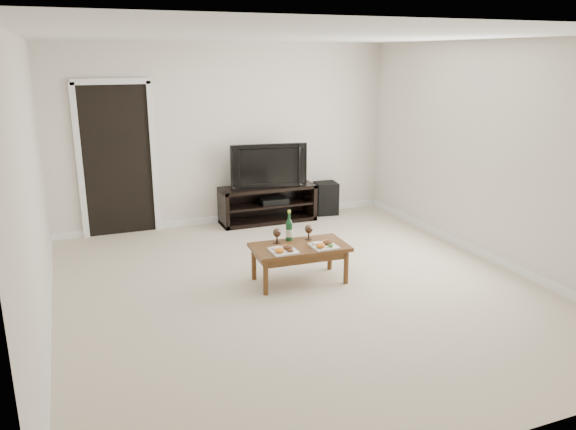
# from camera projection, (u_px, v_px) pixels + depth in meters

# --- Properties ---
(floor) EXTENTS (5.50, 5.50, 0.00)m
(floor) POSITION_uv_depth(u_px,v_px,m) (299.00, 289.00, 6.04)
(floor) COLOR beige
(floor) RESTS_ON ground
(back_wall) EXTENTS (5.00, 0.04, 2.60)m
(back_wall) POSITION_uv_depth(u_px,v_px,m) (226.00, 135.00, 8.16)
(back_wall) COLOR silver
(back_wall) RESTS_ON ground
(ceiling) EXTENTS (5.00, 5.50, 0.04)m
(ceiling) POSITION_uv_depth(u_px,v_px,m) (301.00, 34.00, 5.32)
(ceiling) COLOR white
(ceiling) RESTS_ON back_wall
(doorway) EXTENTS (0.90, 0.02, 2.05)m
(doorway) POSITION_uv_depth(u_px,v_px,m) (117.00, 161.00, 7.65)
(doorway) COLOR black
(doorway) RESTS_ON ground
(media_console) EXTENTS (1.43, 0.45, 0.55)m
(media_console) POSITION_uv_depth(u_px,v_px,m) (268.00, 204.00, 8.39)
(media_console) COLOR black
(media_console) RESTS_ON ground
(television) EXTENTS (1.13, 0.31, 0.65)m
(television) POSITION_uv_depth(u_px,v_px,m) (267.00, 165.00, 8.22)
(television) COLOR black
(television) RESTS_ON media_console
(av_receiver) EXTENTS (0.42, 0.33, 0.08)m
(av_receiver) POSITION_uv_depth(u_px,v_px,m) (274.00, 200.00, 8.40)
(av_receiver) COLOR black
(av_receiver) RESTS_ON media_console
(subwoofer) EXTENTS (0.38, 0.38, 0.50)m
(subwoofer) POSITION_uv_depth(u_px,v_px,m) (326.00, 198.00, 8.83)
(subwoofer) COLOR black
(subwoofer) RESTS_ON ground
(coffee_table) EXTENTS (1.06, 0.61, 0.42)m
(coffee_table) POSITION_uv_depth(u_px,v_px,m) (300.00, 263.00, 6.19)
(coffee_table) COLOR #543517
(coffee_table) RESTS_ON ground
(plate_left) EXTENTS (0.27, 0.27, 0.07)m
(plate_left) POSITION_uv_depth(u_px,v_px,m) (283.00, 249.00, 5.92)
(plate_left) COLOR white
(plate_left) RESTS_ON coffee_table
(plate_right) EXTENTS (0.27, 0.27, 0.07)m
(plate_right) POSITION_uv_depth(u_px,v_px,m) (324.00, 244.00, 6.07)
(plate_right) COLOR white
(plate_right) RESTS_ON coffee_table
(wine_bottle) EXTENTS (0.07, 0.07, 0.35)m
(wine_bottle) POSITION_uv_depth(u_px,v_px,m) (289.00, 225.00, 6.25)
(wine_bottle) COLOR #103D1D
(wine_bottle) RESTS_ON coffee_table
(goblet_left) EXTENTS (0.09, 0.09, 0.17)m
(goblet_left) POSITION_uv_depth(u_px,v_px,m) (277.00, 236.00, 6.18)
(goblet_left) COLOR #3E2C22
(goblet_left) RESTS_ON coffee_table
(goblet_right) EXTENTS (0.09, 0.09, 0.17)m
(goblet_right) POSITION_uv_depth(u_px,v_px,m) (309.00, 232.00, 6.31)
(goblet_right) COLOR #3E2C22
(goblet_right) RESTS_ON coffee_table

